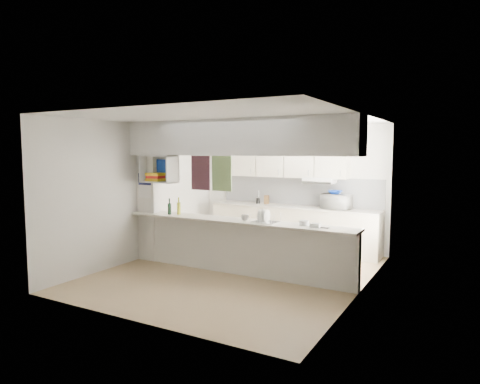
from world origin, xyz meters
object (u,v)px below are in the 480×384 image
Objects in this scene: wine_bottles at (174,208)px; bowl at (335,192)px; dish_rack at (266,217)px; microwave at (337,202)px.

bowl is at bearing 42.37° from wine_bottles.
dish_rack is (-0.52, -2.11, -0.25)m from bowl.
bowl is 0.64× the size of dish_rack.
wine_bottles is at bearing -137.63° from bowl.
wine_bottles reaches higher than microwave.
bowl is 3.19m from wine_bottles.
dish_rack is (-0.55, -2.12, -0.06)m from microwave.
bowl is 0.88× the size of wine_bottles.
microwave is 0.19m from bowl.
microwave is at bearing 5.63° from bowl.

